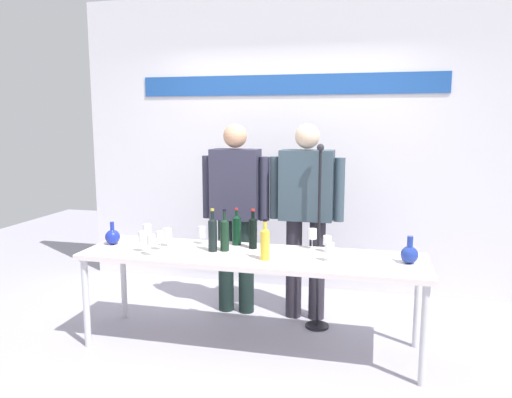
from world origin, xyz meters
TOP-DOWN VIEW (x-y plane):
  - ground_plane at (0.00, 0.00)m, footprint 10.00×10.00m
  - back_wall at (0.00, 1.54)m, footprint 4.41×0.11m
  - display_table at (0.00, 0.00)m, footprint 2.60×0.69m
  - decanter_blue_left at (-1.17, 0.03)m, footprint 0.12×0.12m
  - decanter_blue_right at (1.15, 0.03)m, footprint 0.12×0.12m
  - presenter_left at (-0.32, 0.69)m, footprint 0.62×0.22m
  - presenter_right at (0.32, 0.69)m, footprint 0.65×0.22m
  - wine_bottle_0 at (-0.31, 0.01)m, footprint 0.07×0.07m
  - wine_bottle_1 at (-0.03, 0.17)m, footprint 0.06×0.06m
  - wine_bottle_2 at (-0.19, 0.25)m, footprint 0.07×0.07m
  - wine_bottle_3 at (0.13, -0.13)m, footprint 0.07×0.07m
  - wine_bottle_4 at (-0.22, 0.05)m, footprint 0.07×0.07m
  - wine_glass_left_0 at (-0.72, -0.22)m, footprint 0.06×0.06m
  - wine_glass_left_1 at (-0.71, 0.07)m, footprint 0.07×0.07m
  - wine_glass_left_2 at (-0.95, 0.20)m, footprint 0.07×0.07m
  - wine_glass_left_3 at (-0.47, 0.21)m, footprint 0.06×0.06m
  - wine_glass_left_4 at (-0.72, -0.05)m, footprint 0.06×0.06m
  - wine_glass_left_5 at (-0.82, -0.13)m, footprint 0.07×0.07m
  - wine_glass_right_0 at (0.59, -0.05)m, footprint 0.07×0.07m
  - wine_glass_right_1 at (0.43, 0.27)m, footprint 0.07×0.07m
  - wine_glass_right_2 at (0.55, 0.20)m, footprint 0.06×0.06m
  - microphone_stand at (0.45, 0.49)m, footprint 0.20×0.20m

SIDE VIEW (x-z plane):
  - ground_plane at x=0.00m, z-range 0.00..0.00m
  - microphone_stand at x=0.45m, z-range -0.25..1.30m
  - display_table at x=0.00m, z-range 0.32..1.06m
  - decanter_blue_left at x=-1.17m, z-range 0.71..0.90m
  - decanter_blue_right at x=1.15m, z-range 0.71..0.91m
  - wine_glass_right_2 at x=0.55m, z-range 0.77..0.89m
  - wine_glass_right_0 at x=0.59m, z-range 0.77..0.90m
  - wine_glass_left_3 at x=-0.47m, z-range 0.77..0.91m
  - wine_glass_left_1 at x=-0.71m, z-range 0.77..0.91m
  - wine_glass_left_2 at x=-0.95m, z-range 0.77..0.91m
  - wine_glass_left_4 at x=-0.72m, z-range 0.77..0.92m
  - wine_glass_left_0 at x=-0.72m, z-range 0.78..0.94m
  - wine_glass_left_5 at x=-0.82m, z-range 0.78..0.94m
  - wine_glass_right_1 at x=0.43m, z-range 0.78..0.94m
  - wine_bottle_3 at x=0.13m, z-range 0.72..1.02m
  - wine_bottle_2 at x=-0.19m, z-range 0.72..1.02m
  - wine_bottle_4 at x=-0.22m, z-range 0.71..1.04m
  - wine_bottle_1 at x=-0.03m, z-range 0.72..1.04m
  - wine_bottle_0 at x=-0.31m, z-range 0.72..1.05m
  - presenter_left at x=-0.32m, z-range 0.13..1.84m
  - presenter_right at x=0.32m, z-range 0.14..1.85m
  - back_wall at x=0.00m, z-range 0.00..3.00m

